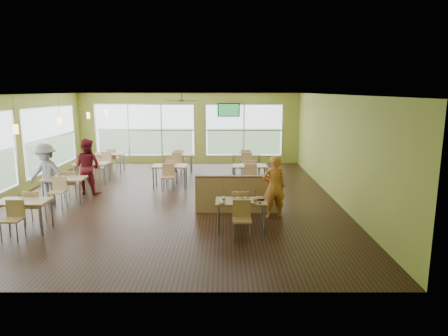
{
  "coord_description": "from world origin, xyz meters",
  "views": [
    {
      "loc": [
        1.59,
        -12.16,
        3.34
      ],
      "look_at": [
        1.59,
        -1.0,
        1.15
      ],
      "focal_mm": 32.0,
      "sensor_mm": 36.0,
      "label": 1
    }
  ],
  "objects": [
    {
      "name": "cup_red_near",
      "position": [
        2.1,
        -3.18,
        0.82
      ],
      "size": [
        0.1,
        0.1,
        0.35
      ],
      "color": "white",
      "rests_on": "main_table"
    },
    {
      "name": "dining_tables",
      "position": [
        -1.05,
        1.71,
        0.63
      ],
      "size": [
        6.92,
        8.72,
        0.87
      ],
      "color": "tan",
      "rests_on": "floor"
    },
    {
      "name": "wrapper_right",
      "position": [
        2.24,
        -3.29,
        0.77
      ],
      "size": [
        0.14,
        0.13,
        0.03
      ],
      "primitive_type": "ellipsoid",
      "rotation": [
        0.0,
        0.0,
        -0.08
      ],
      "color": "#997C4A",
      "rests_on": "main_table"
    },
    {
      "name": "main_table",
      "position": [
        2.0,
        -3.0,
        0.63
      ],
      "size": [
        1.22,
        1.52,
        0.87
      ],
      "color": "tan",
      "rests_on": "floor"
    },
    {
      "name": "ceiling_fan",
      "position": [
        -0.0,
        3.0,
        2.95
      ],
      "size": [
        1.25,
        1.25,
        0.29
      ],
      "color": "#2D2119",
      "rests_on": "ceiling"
    },
    {
      "name": "room",
      "position": [
        0.0,
        0.0,
        1.6
      ],
      "size": [
        12.0,
        12.04,
        3.2
      ],
      "color": "black",
      "rests_on": "ground"
    },
    {
      "name": "cup_blue",
      "position": [
        1.59,
        -3.09,
        0.82
      ],
      "size": [
        0.09,
        0.09,
        0.32
      ],
      "color": "white",
      "rests_on": "main_table"
    },
    {
      "name": "wrapper_mid",
      "position": [
        2.1,
        -2.84,
        0.77
      ],
      "size": [
        0.21,
        0.2,
        0.05
      ],
      "primitive_type": "ellipsoid",
      "rotation": [
        0.0,
        0.0,
        -0.23
      ],
      "color": "#997C4A",
      "rests_on": "main_table"
    },
    {
      "name": "man_plaid",
      "position": [
        2.91,
        -1.98,
        0.84
      ],
      "size": [
        0.65,
        0.46,
        1.67
      ],
      "primitive_type": "imported",
      "rotation": [
        0.0,
        0.0,
        3.24
      ],
      "color": "#E94919",
      "rests_on": "floor"
    },
    {
      "name": "cup_red_far",
      "position": [
        2.32,
        -3.22,
        0.82
      ],
      "size": [
        0.1,
        0.1,
        0.36
      ],
      "color": "white",
      "rests_on": "main_table"
    },
    {
      "name": "patron_maroon",
      "position": [
        -2.83,
        0.49,
        0.9
      ],
      "size": [
        1.03,
        0.89,
        1.81
      ],
      "primitive_type": "imported",
      "rotation": [
        0.0,
        0.0,
        2.88
      ],
      "color": "maroon",
      "rests_on": "floor"
    },
    {
      "name": "food_basket",
      "position": [
        2.45,
        -2.94,
        0.78
      ],
      "size": [
        0.26,
        0.26,
        0.06
      ],
      "color": "black",
      "rests_on": "main_table"
    },
    {
      "name": "patron_grey",
      "position": [
        -3.69,
        -0.58,
        0.9
      ],
      "size": [
        1.32,
        1.01,
        1.79
      ],
      "primitive_type": "imported",
      "rotation": [
        0.0,
        0.0,
        -0.34
      ],
      "color": "slate",
      "rests_on": "floor"
    },
    {
      "name": "half_wall_divider",
      "position": [
        2.0,
        -1.55,
        0.52
      ],
      "size": [
        2.4,
        0.14,
        1.04
      ],
      "color": "tan",
      "rests_on": "floor"
    },
    {
      "name": "tv_backwall",
      "position": [
        1.8,
        5.9,
        2.45
      ],
      "size": [
        1.0,
        0.07,
        0.6
      ],
      "color": "black",
      "rests_on": "wall_back"
    },
    {
      "name": "window_bays",
      "position": [
        -2.65,
        3.08,
        1.48
      ],
      "size": [
        9.24,
        10.24,
        2.38
      ],
      "color": "white",
      "rests_on": "room"
    },
    {
      "name": "ketchup_cup",
      "position": [
        2.43,
        -3.23,
        0.76
      ],
      "size": [
        0.06,
        0.06,
        0.02
      ],
      "primitive_type": "cylinder",
      "color": "maroon",
      "rests_on": "main_table"
    },
    {
      "name": "pendant_lights",
      "position": [
        -3.2,
        0.68,
        2.45
      ],
      "size": [
        0.11,
        7.31,
        0.86
      ],
      "color": "#2D2119",
      "rests_on": "ceiling"
    },
    {
      "name": "cup_yellow",
      "position": [
        1.93,
        -3.15,
        0.81
      ],
      "size": [
        0.09,
        0.09,
        0.31
      ],
      "color": "white",
      "rests_on": "main_table"
    },
    {
      "name": "wrapper_left",
      "position": [
        1.54,
        -3.3,
        0.77
      ],
      "size": [
        0.18,
        0.17,
        0.04
      ],
      "primitive_type": "ellipsoid",
      "rotation": [
        0.0,
        0.0,
        0.35
      ],
      "color": "#997C4A",
      "rests_on": "main_table"
    }
  ]
}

